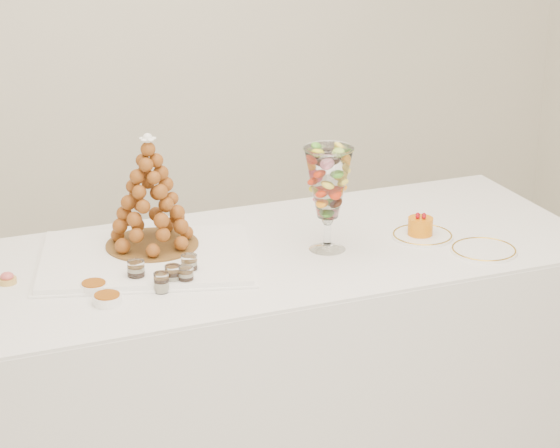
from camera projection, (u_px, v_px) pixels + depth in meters
name	position (u px, v px, depth m)	size (l,w,h in m)	color
buffet_table	(263.00, 366.00, 3.75)	(2.26, 0.95, 0.85)	white
lace_tray	(145.00, 258.00, 3.52)	(0.66, 0.50, 0.02)	white
macaron_vase	(328.00, 184.00, 3.55)	(0.16, 0.16, 0.35)	white
cake_plate	(422.00, 236.00, 3.73)	(0.21, 0.21, 0.01)	white
spare_plate	(484.00, 250.00, 3.60)	(0.22, 0.22, 0.01)	white
pink_tart	(7.00, 279.00, 3.36)	(0.06, 0.06, 0.04)	tan
verrine_a	(136.00, 272.00, 3.35)	(0.05, 0.05, 0.07)	white
verrine_b	(173.00, 276.00, 3.33)	(0.05, 0.05, 0.07)	white
verrine_c	(189.00, 265.00, 3.40)	(0.05, 0.05, 0.07)	white
verrine_d	(161.00, 282.00, 3.29)	(0.05, 0.05, 0.06)	white
verrine_e	(186.00, 277.00, 3.33)	(0.05, 0.05, 0.06)	white
ramekin_back	(94.00, 287.00, 3.30)	(0.08, 0.08, 0.03)	white
ramekin_front	(107.00, 300.00, 3.22)	(0.09, 0.09, 0.03)	white
croquembouche	(150.00, 192.00, 3.53)	(0.31, 0.31, 0.38)	brown
mousse_cake	(420.00, 226.00, 3.71)	(0.09, 0.09, 0.07)	orange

